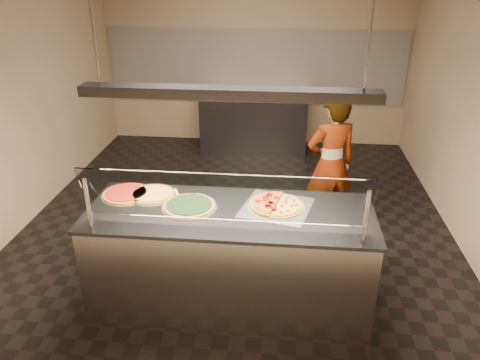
# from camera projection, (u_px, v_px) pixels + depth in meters

# --- Properties ---
(ground) EXTENTS (5.00, 6.00, 0.02)m
(ground) POSITION_uv_depth(u_px,v_px,m) (236.00, 226.00, 5.59)
(ground) COLOR black
(ground) RESTS_ON ground
(wall_back) EXTENTS (5.00, 0.02, 3.00)m
(wall_back) POSITION_uv_depth(u_px,v_px,m) (256.00, 54.00, 7.68)
(wall_back) COLOR tan
(wall_back) RESTS_ON ground
(wall_front) EXTENTS (5.00, 0.02, 3.00)m
(wall_front) POSITION_uv_depth(u_px,v_px,m) (168.00, 270.00, 2.24)
(wall_front) COLOR tan
(wall_front) RESTS_ON ground
(wall_left) EXTENTS (0.02, 6.00, 3.00)m
(wall_left) POSITION_uv_depth(u_px,v_px,m) (11.00, 96.00, 5.19)
(wall_left) COLOR tan
(wall_left) RESTS_ON ground
(tile_band) EXTENTS (4.90, 0.02, 1.20)m
(tile_band) POSITION_uv_depth(u_px,v_px,m) (255.00, 66.00, 7.74)
(tile_band) COLOR silver
(tile_band) RESTS_ON wall_back
(serving_counter) EXTENTS (2.45, 0.94, 0.93)m
(serving_counter) POSITION_uv_depth(u_px,v_px,m) (230.00, 257.00, 4.16)
(serving_counter) COLOR #B7B7BC
(serving_counter) RESTS_ON ground
(sneeze_guard) EXTENTS (2.21, 0.18, 0.54)m
(sneeze_guard) POSITION_uv_depth(u_px,v_px,m) (224.00, 198.00, 3.53)
(sneeze_guard) COLOR #B7B7BC
(sneeze_guard) RESTS_ON serving_counter
(perforated_tray) EXTENTS (0.68, 0.68, 0.01)m
(perforated_tray) POSITION_uv_depth(u_px,v_px,m) (276.00, 207.00, 4.02)
(perforated_tray) COLOR silver
(perforated_tray) RESTS_ON serving_counter
(half_pizza_pepperoni) EXTENTS (0.34, 0.50, 0.05)m
(half_pizza_pepperoni) POSITION_uv_depth(u_px,v_px,m) (264.00, 203.00, 4.02)
(half_pizza_pepperoni) COLOR #97591C
(half_pizza_pepperoni) RESTS_ON perforated_tray
(half_pizza_sausage) EXTENTS (0.34, 0.50, 0.04)m
(half_pizza_sausage) POSITION_uv_depth(u_px,v_px,m) (290.00, 205.00, 4.00)
(half_pizza_sausage) COLOR #97591C
(half_pizza_sausage) RESTS_ON perforated_tray
(pizza_spinach) EXTENTS (0.48, 0.48, 0.03)m
(pizza_spinach) POSITION_uv_depth(u_px,v_px,m) (189.00, 205.00, 4.03)
(pizza_spinach) COLOR silver
(pizza_spinach) RESTS_ON serving_counter
(pizza_cheese) EXTENTS (0.43, 0.43, 0.03)m
(pizza_cheese) POSITION_uv_depth(u_px,v_px,m) (152.00, 194.00, 4.23)
(pizza_cheese) COLOR silver
(pizza_cheese) RESTS_ON serving_counter
(pizza_tomato) EXTENTS (0.45, 0.45, 0.03)m
(pizza_tomato) POSITION_uv_depth(u_px,v_px,m) (127.00, 193.00, 4.24)
(pizza_tomato) COLOR silver
(pizza_tomato) RESTS_ON serving_counter
(pizza_spatula) EXTENTS (0.25, 0.21, 0.02)m
(pizza_spatula) POSITION_uv_depth(u_px,v_px,m) (182.00, 194.00, 4.19)
(pizza_spatula) COLOR #B7B7BC
(pizza_spatula) RESTS_ON pizza_spinach
(prep_table) EXTENTS (1.74, 0.74, 0.93)m
(prep_table) POSITION_uv_depth(u_px,v_px,m) (254.00, 123.00, 7.70)
(prep_table) COLOR #303035
(prep_table) RESTS_ON ground
(worker) EXTENTS (0.68, 0.56, 1.59)m
(worker) POSITION_uv_depth(u_px,v_px,m) (331.00, 164.00, 5.24)
(worker) COLOR #2A252D
(worker) RESTS_ON ground
(heat_lamp_housing) EXTENTS (2.30, 0.18, 0.08)m
(heat_lamp_housing) POSITION_uv_depth(u_px,v_px,m) (229.00, 93.00, 3.54)
(heat_lamp_housing) COLOR #303035
(heat_lamp_housing) RESTS_ON ceiling
(lamp_rod_left) EXTENTS (0.02, 0.02, 1.01)m
(lamp_rod_left) POSITION_uv_depth(u_px,v_px,m) (92.00, 16.00, 3.40)
(lamp_rod_left) COLOR #B7B7BC
(lamp_rod_left) RESTS_ON ceiling
(lamp_rod_right) EXTENTS (0.02, 0.02, 1.01)m
(lamp_rod_right) POSITION_uv_depth(u_px,v_px,m) (372.00, 18.00, 3.22)
(lamp_rod_right) COLOR #B7B7BC
(lamp_rod_right) RESTS_ON ceiling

